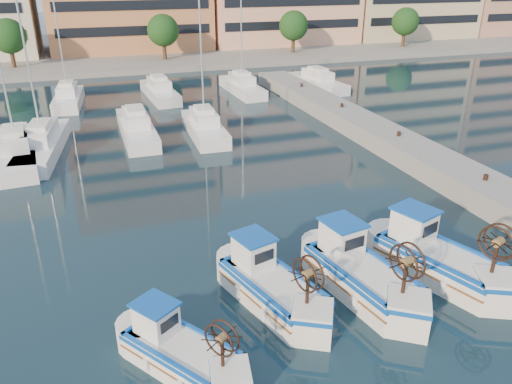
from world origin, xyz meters
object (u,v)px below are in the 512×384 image
fishing_boat_c (360,272)px  fishing_boat_d (436,257)px  fishing_boat_a (180,349)px  fishing_boat_b (270,284)px

fishing_boat_c → fishing_boat_d: size_ratio=0.98×
fishing_boat_c → fishing_boat_d: (3.41, -0.06, 0.02)m
fishing_boat_a → fishing_boat_b: bearing=-4.6°
fishing_boat_b → fishing_boat_d: fishing_boat_d is taller
fishing_boat_a → fishing_boat_d: (10.66, 1.70, 0.19)m
fishing_boat_a → fishing_boat_d: 10.80m
fishing_boat_a → fishing_boat_c: fishing_boat_c is taller
fishing_boat_a → fishing_boat_b: size_ratio=0.85×
fishing_boat_c → fishing_boat_d: bearing=-11.4°
fishing_boat_c → fishing_boat_b: bearing=162.1°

